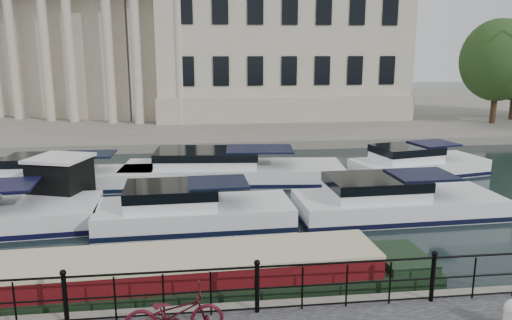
# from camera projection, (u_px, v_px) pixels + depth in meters

# --- Properties ---
(ground_plane) EXTENTS (160.00, 160.00, 0.00)m
(ground_plane) POSITION_uv_depth(u_px,v_px,m) (247.00, 287.00, 13.20)
(ground_plane) COLOR black
(ground_plane) RESTS_ON ground
(far_bank) EXTENTS (120.00, 42.00, 0.55)m
(far_bank) POSITION_uv_depth(u_px,v_px,m) (207.00, 108.00, 50.92)
(far_bank) COLOR #6B665B
(far_bank) RESTS_ON ground_plane
(railing) EXTENTS (24.14, 0.14, 1.22)m
(railing) POSITION_uv_depth(u_px,v_px,m) (257.00, 284.00, 10.76)
(railing) COLOR black
(railing) RESTS_ON near_quay
(civic_building) EXTENTS (53.55, 31.84, 16.85)m
(civic_building) POSITION_uv_depth(u_px,v_px,m) (196.00, 39.00, 45.17)
(civic_building) COLOR #ADA38C
(civic_building) RESTS_ON far_bank
(bicycle) EXTENTS (1.99, 0.79, 1.03)m
(bicycle) POSITION_uv_depth(u_px,v_px,m) (174.00, 313.00, 9.84)
(bicycle) COLOR #400B15
(bicycle) RESTS_ON near_quay
(narrowboat) EXTENTS (16.08, 2.72, 1.58)m
(narrowboat) POSITION_uv_depth(u_px,v_px,m) (124.00, 289.00, 12.32)
(narrowboat) COLOR black
(narrowboat) RESTS_ON ground_plane
(harbour_hut) EXTENTS (3.39, 3.10, 2.17)m
(harbour_hut) POSITION_uv_depth(u_px,v_px,m) (61.00, 185.00, 19.48)
(harbour_hut) COLOR #6B665B
(harbour_hut) RESTS_ON ground_plane
(cabin_cruisers) EXTENTS (27.28, 9.44, 1.99)m
(cabin_cruisers) POSITION_uv_depth(u_px,v_px,m) (210.00, 191.00, 20.82)
(cabin_cruisers) COLOR white
(cabin_cruisers) RESTS_ON ground_plane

